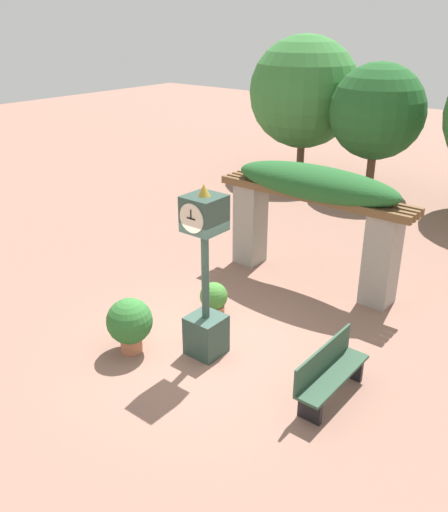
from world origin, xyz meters
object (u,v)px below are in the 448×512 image
at_px(pedestal_clock, 205,281).
at_px(park_bench, 329,373).
at_px(potted_plant_near_left, 214,299).
at_px(potted_plant_near_right, 130,323).

bearing_deg(pedestal_clock, park_bench, 7.07).
xyz_separation_m(potted_plant_near_left, potted_plant_near_right, (-0.33, -1.91, 0.21)).
bearing_deg(pedestal_clock, potted_plant_near_right, -143.10).
distance_m(potted_plant_near_left, potted_plant_near_right, 1.95).
relative_size(pedestal_clock, park_bench, 1.87).
relative_size(potted_plant_near_left, park_bench, 0.42).
distance_m(potted_plant_near_right, park_bench, 3.54).
bearing_deg(potted_plant_near_left, park_bench, -15.03).
bearing_deg(potted_plant_near_left, pedestal_clock, -55.76).
bearing_deg(park_bench, pedestal_clock, 97.07).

